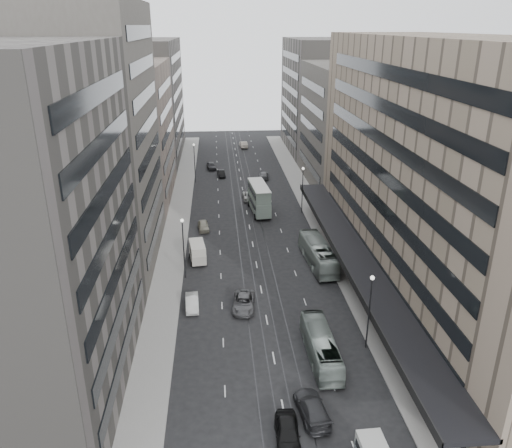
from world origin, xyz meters
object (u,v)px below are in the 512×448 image
object	(u,v)px
panel_van	(197,252)
sedan_0	(288,433)
pedestrian	(464,443)
bus_far	(318,254)
double_decker	(259,198)
bus_near	(321,346)
sedan_2	(244,302)
sedan_1	(192,303)

from	to	relation	value
panel_van	sedan_0	distance (m)	34.47
pedestrian	bus_far	bearing A→B (deg)	-96.55
double_decker	pedestrian	xyz separation A→B (m)	(11.15, -54.76, -1.78)
bus_near	sedan_2	xyz separation A→B (m)	(-7.08, 10.15, -0.68)
bus_far	sedan_0	world-z (taller)	bus_far
panel_van	bus_far	bearing A→B (deg)	-15.49
sedan_0	sedan_1	world-z (taller)	sedan_0
bus_far	pedestrian	size ratio (longest dim) A/B	7.02
bus_near	panel_van	bearing A→B (deg)	-61.54
panel_van	sedan_2	distance (m)	14.21
bus_near	sedan_2	world-z (taller)	bus_near
bus_near	panel_van	distance (m)	26.44
bus_near	bus_far	bearing A→B (deg)	-101.02
sedan_1	sedan_2	size ratio (longest dim) A/B	0.79
bus_near	double_decker	size ratio (longest dim) A/B	1.07
bus_near	panel_van	size ratio (longest dim) A/B	2.21
bus_far	panel_van	size ratio (longest dim) A/B	2.57
panel_van	sedan_2	world-z (taller)	panel_van
bus_far	panel_van	xyz separation A→B (m)	(-16.67, 2.32, -0.13)
bus_near	bus_far	size ratio (longest dim) A/B	0.86
sedan_2	sedan_1	bearing A→B (deg)	-179.05
double_decker	panel_van	xyz separation A→B (m)	(-10.33, -19.02, -1.24)
panel_van	pedestrian	distance (m)	41.70
bus_far	pedestrian	bearing A→B (deg)	94.28
sedan_2	pedestrian	size ratio (longest dim) A/B	3.20
bus_far	double_decker	world-z (taller)	double_decker
sedan_0	sedan_2	world-z (taller)	sedan_0
double_decker	bus_far	bearing A→B (deg)	-78.62
bus_near	sedan_0	world-z (taller)	bus_near
pedestrian	sedan_2	bearing A→B (deg)	-70.05
panel_van	sedan_1	xyz separation A→B (m)	(-0.33, -12.45, -0.83)
bus_far	panel_van	world-z (taller)	bus_far
sedan_0	sedan_1	xyz separation A→B (m)	(-8.35, 21.07, -0.13)
bus_near	double_decker	xyz separation A→B (m)	(-2.47, 42.15, 1.35)
sedan_1	pedestrian	size ratio (longest dim) A/B	2.52
double_decker	pedestrian	distance (m)	55.91
sedan_0	sedan_2	size ratio (longest dim) A/B	0.90
bus_near	sedan_1	world-z (taller)	bus_near
double_decker	sedan_0	size ratio (longest dim) A/B	1.97
double_decker	pedestrian	bearing A→B (deg)	-83.66
panel_van	sedan_2	size ratio (longest dim) A/B	0.85
double_decker	sedan_1	size ratio (longest dim) A/B	2.25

